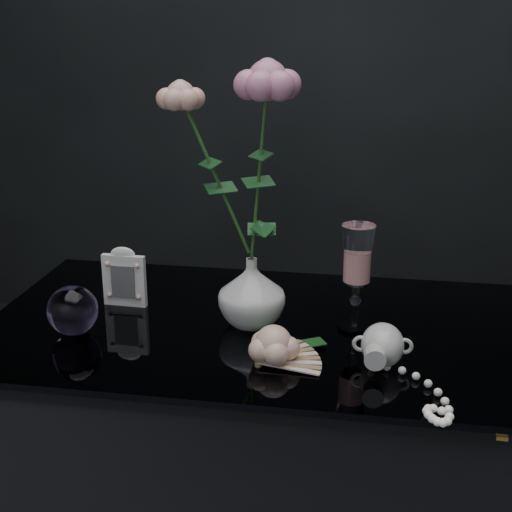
% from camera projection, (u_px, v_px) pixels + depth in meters
% --- Properties ---
extents(table, '(1.05, 0.58, 0.76)m').
position_uv_depth(table, '(266.00, 495.00, 1.45)').
color(table, black).
rests_on(table, ground).
extents(vase, '(0.14, 0.14, 0.13)m').
position_uv_depth(vase, '(252.00, 292.00, 1.31)').
color(vase, silver).
rests_on(vase, table).
extents(wine_glass, '(0.08, 0.08, 0.20)m').
position_uv_depth(wine_glass, '(356.00, 278.00, 1.28)').
color(wine_glass, white).
rests_on(wine_glass, table).
extents(picture_frame, '(0.09, 0.07, 0.12)m').
position_uv_depth(picture_frame, '(124.00, 276.00, 1.40)').
color(picture_frame, white).
rests_on(picture_frame, table).
extents(paperweight, '(0.10, 0.10, 0.09)m').
position_uv_depth(paperweight, '(73.00, 310.00, 1.28)').
color(paperweight, '#9974BD').
rests_on(paperweight, table).
extents(paper_fan, '(0.25, 0.22, 0.02)m').
position_uv_depth(paper_fan, '(258.00, 360.00, 1.17)').
color(paper_fan, beige).
rests_on(paper_fan, table).
extents(loose_rose, '(0.15, 0.19, 0.06)m').
position_uv_depth(loose_rose, '(273.00, 344.00, 1.18)').
color(loose_rose, '#FFBFA4').
rests_on(loose_rose, table).
extents(pearl_jar, '(0.25, 0.26, 0.07)m').
position_uv_depth(pearl_jar, '(383.00, 343.00, 1.17)').
color(pearl_jar, silver).
rests_on(pearl_jar, table).
extents(roses, '(0.23, 0.12, 0.41)m').
position_uv_depth(roses, '(238.00, 154.00, 1.23)').
color(roses, '#E8A793').
rests_on(roses, vase).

